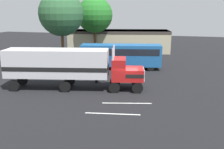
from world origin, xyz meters
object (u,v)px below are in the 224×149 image
object	(u,v)px
semi_truck	(68,65)
tree_center	(95,15)
tree_left	(61,14)
parked_bus	(121,54)
person_bystander	(96,75)

from	to	relation	value
semi_truck	tree_center	size ratio (longest dim) A/B	1.38
tree_left	tree_center	xyz separation A→B (m)	(2.22, 8.80, -0.35)
semi_truck	parked_bus	distance (m)	11.00
person_bystander	semi_truck	bearing A→B (deg)	-125.96
parked_bus	semi_truck	bearing A→B (deg)	-106.22
semi_truck	tree_left	xyz separation A→B (m)	(-6.64, 12.31, 4.98)
person_bystander	tree_center	size ratio (longest dim) A/B	0.16
person_bystander	tree_center	distance (m)	20.35
parked_bus	tree_center	bearing A→B (deg)	125.33
person_bystander	tree_left	distance (m)	14.45
person_bystander	tree_center	bearing A→B (deg)	109.62
person_bystander	tree_center	world-z (taller)	tree_center
semi_truck	person_bystander	distance (m)	3.91
person_bystander	tree_left	bearing A→B (deg)	132.76
parked_bus	person_bystander	bearing A→B (deg)	-97.29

